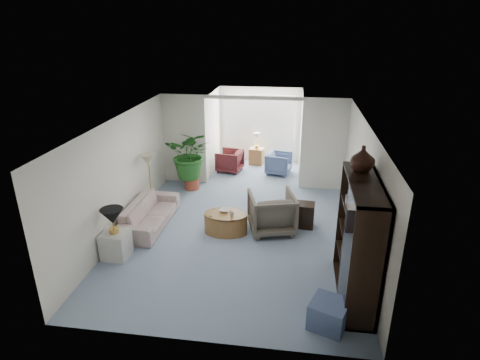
# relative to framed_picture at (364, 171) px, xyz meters

# --- Properties ---
(floor) EXTENTS (6.00, 6.00, 0.00)m
(floor) POSITION_rel_framed_picture_xyz_m (-2.46, 0.10, -1.70)
(floor) COLOR #8799B2
(floor) RESTS_ON ground
(sunroom_floor) EXTENTS (2.60, 2.60, 0.00)m
(sunroom_floor) POSITION_rel_framed_picture_xyz_m (-2.46, 4.20, -1.70)
(sunroom_floor) COLOR #8799B2
(sunroom_floor) RESTS_ON ground
(back_pier_left) EXTENTS (1.20, 0.12, 2.50)m
(back_pier_left) POSITION_rel_framed_picture_xyz_m (-4.36, 3.10, -0.45)
(back_pier_left) COLOR silver
(back_pier_left) RESTS_ON ground
(back_pier_right) EXTENTS (1.20, 0.12, 2.50)m
(back_pier_right) POSITION_rel_framed_picture_xyz_m (-0.56, 3.10, -0.45)
(back_pier_right) COLOR silver
(back_pier_right) RESTS_ON ground
(back_header) EXTENTS (2.60, 0.12, 0.10)m
(back_header) POSITION_rel_framed_picture_xyz_m (-2.46, 3.10, 0.75)
(back_header) COLOR silver
(back_header) RESTS_ON back_pier_left
(window_pane) EXTENTS (2.20, 0.02, 1.50)m
(window_pane) POSITION_rel_framed_picture_xyz_m (-2.46, 5.28, -0.30)
(window_pane) COLOR white
(window_blinds) EXTENTS (2.20, 0.02, 1.50)m
(window_blinds) POSITION_rel_framed_picture_xyz_m (-2.46, 5.25, -0.30)
(window_blinds) COLOR white
(framed_picture) EXTENTS (0.04, 0.50, 0.40)m
(framed_picture) POSITION_rel_framed_picture_xyz_m (0.00, 0.00, 0.00)
(framed_picture) COLOR #B0A08D
(sofa) EXTENTS (0.81, 2.00, 0.58)m
(sofa) POSITION_rel_framed_picture_xyz_m (-4.47, 0.42, -1.41)
(sofa) COLOR beige
(sofa) RESTS_ON ground
(end_table) EXTENTS (0.49, 0.49, 0.53)m
(end_table) POSITION_rel_framed_picture_xyz_m (-4.67, -0.93, -1.43)
(end_table) COLOR silver
(end_table) RESTS_ON ground
(table_lamp) EXTENTS (0.44, 0.44, 0.30)m
(table_lamp) POSITION_rel_framed_picture_xyz_m (-4.67, -0.93, -0.82)
(table_lamp) COLOR black
(table_lamp) RESTS_ON end_table
(floor_lamp) EXTENTS (0.36, 0.36, 0.28)m
(floor_lamp) POSITION_rel_framed_picture_xyz_m (-4.74, 1.28, -0.45)
(floor_lamp) COLOR beige
(floor_lamp) RESTS_ON ground
(coffee_table) EXTENTS (1.12, 1.12, 0.45)m
(coffee_table) POSITION_rel_framed_picture_xyz_m (-2.72, 0.33, -1.47)
(coffee_table) COLOR #976436
(coffee_table) RESTS_ON ground
(coffee_bowl) EXTENTS (0.25, 0.25, 0.05)m
(coffee_bowl) POSITION_rel_framed_picture_xyz_m (-2.77, 0.43, -1.22)
(coffee_bowl) COLOR white
(coffee_bowl) RESTS_ON coffee_table
(coffee_cup) EXTENTS (0.11, 0.11, 0.09)m
(coffee_cup) POSITION_rel_framed_picture_xyz_m (-2.57, 0.23, -1.21)
(coffee_cup) COLOR #BBB2A4
(coffee_cup) RESTS_ON coffee_table
(wingback_chair) EXTENTS (1.17, 1.19, 0.88)m
(wingback_chair) POSITION_rel_framed_picture_xyz_m (-1.74, 0.55, -1.26)
(wingback_chair) COLOR #696253
(wingback_chair) RESTS_ON ground
(side_table_dark) EXTENTS (0.49, 0.41, 0.56)m
(side_table_dark) POSITION_rel_framed_picture_xyz_m (-1.04, 0.85, -1.42)
(side_table_dark) COLOR black
(side_table_dark) RESTS_ON ground
(entertainment_cabinet) EXTENTS (0.49, 1.85, 2.06)m
(entertainment_cabinet) POSITION_rel_framed_picture_xyz_m (-0.23, -1.47, -0.67)
(entertainment_cabinet) COLOR black
(entertainment_cabinet) RESTS_ON ground
(cabinet_urn) EXTENTS (0.40, 0.40, 0.41)m
(cabinet_urn) POSITION_rel_framed_picture_xyz_m (-0.23, -0.97, 0.56)
(cabinet_urn) COLOR black
(cabinet_urn) RESTS_ON entertainment_cabinet
(ottoman) EXTENTS (0.68, 0.68, 0.42)m
(ottoman) POSITION_rel_framed_picture_xyz_m (-0.68, -2.30, -1.49)
(ottoman) COLOR slate
(ottoman) RESTS_ON ground
(plant_pot) EXTENTS (0.40, 0.40, 0.32)m
(plant_pot) POSITION_rel_framed_picture_xyz_m (-4.07, 2.61, -1.54)
(plant_pot) COLOR #9E422E
(plant_pot) RESTS_ON ground
(house_plant) EXTENTS (1.22, 1.06, 1.35)m
(house_plant) POSITION_rel_framed_picture_xyz_m (-4.07, 2.61, -0.70)
(house_plant) COLOR #245F20
(house_plant) RESTS_ON plant_pot
(sunroom_chair_blue) EXTENTS (0.83, 0.81, 0.65)m
(sunroom_chair_blue) POSITION_rel_framed_picture_xyz_m (-1.76, 4.12, -1.38)
(sunroom_chair_blue) COLOR slate
(sunroom_chair_blue) RESTS_ON ground
(sunroom_chair_maroon) EXTENTS (0.85, 0.83, 0.67)m
(sunroom_chair_maroon) POSITION_rel_framed_picture_xyz_m (-3.26, 4.12, -1.37)
(sunroom_chair_maroon) COLOR #591E24
(sunroom_chair_maroon) RESTS_ON ground
(sunroom_table) EXTENTS (0.49, 0.41, 0.53)m
(sunroom_table) POSITION_rel_framed_picture_xyz_m (-2.51, 4.87, -1.44)
(sunroom_table) COLOR #976436
(sunroom_table) RESTS_ON ground
(shelf_clutter) EXTENTS (0.30, 0.80, 1.06)m
(shelf_clutter) POSITION_rel_framed_picture_xyz_m (-0.28, -1.31, -0.61)
(shelf_clutter) COLOR #3B3836
(shelf_clutter) RESTS_ON entertainment_cabinet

